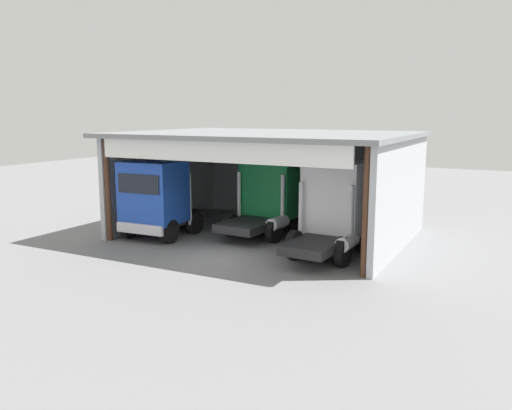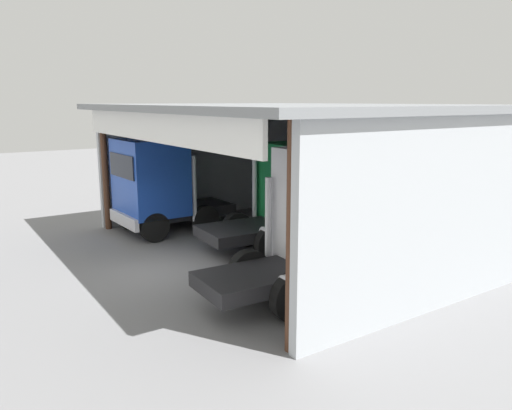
% 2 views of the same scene
% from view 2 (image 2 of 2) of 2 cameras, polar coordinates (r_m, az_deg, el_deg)
% --- Properties ---
extents(ground_plane, '(80.00, 80.00, 0.00)m').
position_cam_2_polar(ground_plane, '(15.05, -10.30, -7.41)').
color(ground_plane, slate).
rests_on(ground_plane, ground).
extents(workshop_shed, '(12.79, 9.88, 4.81)m').
position_cam_2_polar(workshop_shed, '(17.11, 6.02, 6.47)').
color(workshop_shed, '#ADB2B7').
rests_on(workshop_shed, ground).
extents(truck_blue_center_left_bay, '(2.80, 4.44, 3.55)m').
position_cam_2_polar(truck_blue_center_left_bay, '(19.00, -11.32, 2.33)').
color(truck_blue_center_left_bay, '#1E47B7').
rests_on(truck_blue_center_left_bay, ground).
extents(truck_green_yard_outside, '(2.83, 4.94, 3.50)m').
position_cam_2_polar(truck_green_yard_outside, '(17.07, 4.32, 1.31)').
color(truck_green_yard_outside, '#197F3D').
rests_on(truck_green_yard_outside, ground).
extents(truck_white_center_right_bay, '(2.56, 5.02, 3.75)m').
position_cam_2_polar(truck_white_center_right_bay, '(12.71, 7.83, -1.78)').
color(truck_white_center_right_bay, white).
rests_on(truck_white_center_right_bay, ground).
extents(oil_drum, '(0.58, 0.58, 0.86)m').
position_cam_2_polar(oil_drum, '(17.89, 15.68, -3.13)').
color(oil_drum, '#194CB2').
rests_on(oil_drum, ground).
extents(tool_cart, '(0.90, 0.60, 1.00)m').
position_cam_2_polar(tool_cart, '(18.52, 11.05, -2.17)').
color(tool_cart, red).
rests_on(tool_cart, ground).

